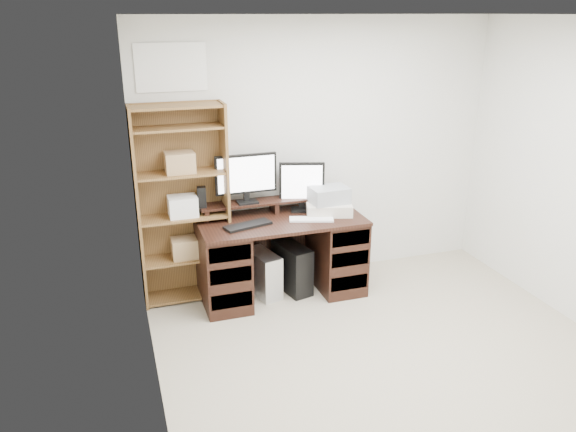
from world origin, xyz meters
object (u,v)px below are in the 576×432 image
monitor_small (302,185)px  bookshelf (182,203)px  desk (281,255)px  monitor_wide (246,176)px  tower_silver (263,274)px  printer (329,208)px  tower_black (292,268)px

monitor_small → bookshelf: size_ratio=0.26×
desk → monitor_wide: monitor_wide is taller
tower_silver → monitor_wide: bearing=104.0°
desk → tower_silver: bearing=169.4°
monitor_wide → bookshelf: 0.62m
printer → tower_silver: printer is taller
printer → tower_silver: size_ratio=0.99×
tower_black → desk: bearing=-179.1°
desk → printer: (0.47, 0.01, 0.41)m
desk → printer: size_ratio=3.62×
monitor_wide → bookshelf: bearing=178.7°
monitor_small → bookshelf: bearing=-165.6°
tower_silver → tower_black: 0.29m
printer → bookshelf: size_ratio=0.23×
bookshelf → tower_black: bearing=-10.6°
printer → bookshelf: (-1.32, 0.20, 0.12)m
tower_black → bookshelf: bearing=155.8°
tower_black → bookshelf: (-0.97, 0.18, 0.69)m
desk → monitor_wide: size_ratio=2.64×
printer → bookshelf: bearing=-172.7°
monitor_wide → printer: size_ratio=1.37×
monitor_small → bookshelf: bookshelf is taller
desk → tower_silver: size_ratio=3.58×
printer → tower_black: (-0.35, 0.02, -0.57)m
monitor_small → monitor_wide: bearing=-167.7°
monitor_small → tower_black: monitor_small is taller
printer → bookshelf: bookshelf is taller
monitor_wide → bookshelf: bookshelf is taller
bookshelf → tower_silver: bearing=-14.9°
tower_silver → bookshelf: 1.00m
monitor_small → tower_silver: monitor_small is taller
desk → tower_silver: 0.25m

